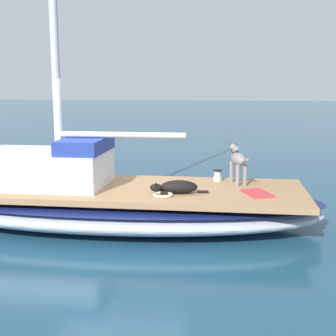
{
  "coord_description": "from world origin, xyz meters",
  "views": [
    {
      "loc": [
        -7.55,
        -1.97,
        2.41
      ],
      "look_at": [
        0.0,
        -1.0,
        1.01
      ],
      "focal_mm": 49.03,
      "sensor_mm": 36.0,
      "label": 1
    }
  ],
  "objects_px": {
    "dog_black": "(177,187)",
    "deck_towel": "(257,193)",
    "deck_winch": "(218,176)",
    "coiled_rope": "(163,195)",
    "dog_grey": "(238,160)",
    "sailboat_main": "(111,205)"
  },
  "relations": [
    {
      "from": "sailboat_main",
      "to": "deck_towel",
      "type": "bearing_deg",
      "value": -95.52
    },
    {
      "from": "dog_black",
      "to": "deck_winch",
      "type": "distance_m",
      "value": 1.25
    },
    {
      "from": "deck_winch",
      "to": "deck_towel",
      "type": "relative_size",
      "value": 0.38
    },
    {
      "from": "sailboat_main",
      "to": "deck_winch",
      "type": "bearing_deg",
      "value": -68.68
    },
    {
      "from": "dog_black",
      "to": "deck_winch",
      "type": "relative_size",
      "value": 4.53
    },
    {
      "from": "deck_winch",
      "to": "coiled_rope",
      "type": "height_order",
      "value": "deck_winch"
    },
    {
      "from": "deck_winch",
      "to": "deck_towel",
      "type": "xyz_separation_m",
      "value": [
        -0.95,
        -0.66,
        -0.08
      ]
    },
    {
      "from": "dog_black",
      "to": "deck_winch",
      "type": "xyz_separation_m",
      "value": [
        1.08,
        -0.64,
        -0.01
      ]
    },
    {
      "from": "deck_winch",
      "to": "dog_black",
      "type": "bearing_deg",
      "value": 149.45
    },
    {
      "from": "coiled_rope",
      "to": "deck_towel",
      "type": "distance_m",
      "value": 1.53
    },
    {
      "from": "coiled_rope",
      "to": "dog_grey",
      "type": "bearing_deg",
      "value": -46.99
    },
    {
      "from": "coiled_rope",
      "to": "sailboat_main",
      "type": "bearing_deg",
      "value": 60.25
    },
    {
      "from": "sailboat_main",
      "to": "deck_towel",
      "type": "distance_m",
      "value": 2.52
    },
    {
      "from": "deck_towel",
      "to": "dog_black",
      "type": "bearing_deg",
      "value": 95.47
    },
    {
      "from": "deck_winch",
      "to": "deck_towel",
      "type": "height_order",
      "value": "deck_winch"
    },
    {
      "from": "dog_black",
      "to": "dog_grey",
      "type": "relative_size",
      "value": 1.03
    },
    {
      "from": "dog_black",
      "to": "deck_towel",
      "type": "xyz_separation_m",
      "value": [
        0.12,
        -1.29,
        -0.09
      ]
    },
    {
      "from": "sailboat_main",
      "to": "coiled_rope",
      "type": "distance_m",
      "value": 1.19
    },
    {
      "from": "dog_grey",
      "to": "deck_winch",
      "type": "bearing_deg",
      "value": 63.31
    },
    {
      "from": "dog_grey",
      "to": "deck_winch",
      "type": "distance_m",
      "value": 0.51
    },
    {
      "from": "deck_winch",
      "to": "coiled_rope",
      "type": "bearing_deg",
      "value": 146.95
    },
    {
      "from": "coiled_rope",
      "to": "deck_towel",
      "type": "bearing_deg",
      "value": -77.64
    }
  ]
}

